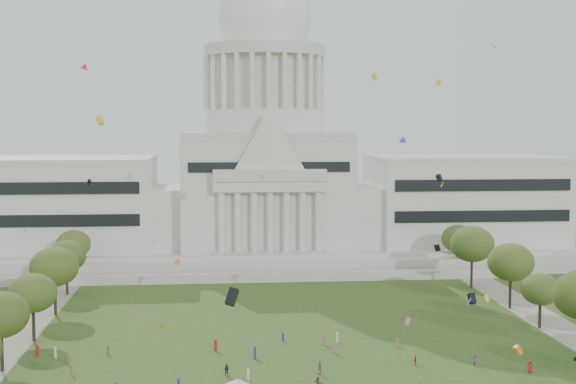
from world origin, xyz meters
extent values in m
cube|color=#B7B3AB|center=(0.00, 115.00, 2.00)|extent=(160.00, 60.00, 4.00)
cube|color=#B7B3AB|center=(0.00, 82.00, 1.00)|extent=(130.00, 3.00, 2.00)
cube|color=#B7B3AB|center=(0.00, 90.00, 2.50)|extent=(140.00, 3.00, 5.00)
cube|color=silver|center=(-55.00, 114.00, 15.00)|extent=(50.00, 34.00, 22.00)
cube|color=silver|center=(55.00, 114.00, 15.00)|extent=(50.00, 34.00, 22.00)
cube|color=silver|center=(-27.00, 112.00, 12.00)|extent=(12.00, 26.00, 16.00)
cube|color=silver|center=(27.00, 112.00, 12.00)|extent=(12.00, 26.00, 16.00)
cube|color=silver|center=(0.00, 114.00, 18.00)|extent=(44.00, 38.00, 28.00)
cube|color=silver|center=(0.00, 94.00, 21.20)|extent=(28.00, 3.00, 2.40)
cube|color=black|center=(-55.00, 96.80, 17.00)|extent=(46.00, 0.40, 11.00)
cube|color=black|center=(55.00, 96.80, 17.00)|extent=(46.00, 0.40, 11.00)
cylinder|color=silver|center=(0.00, 114.00, 37.40)|extent=(32.00, 32.00, 6.00)
cylinder|color=silver|center=(0.00, 114.00, 47.40)|extent=(28.00, 28.00, 14.00)
cylinder|color=#B7B3AB|center=(0.00, 114.00, 55.90)|extent=(32.40, 32.40, 3.00)
cylinder|color=silver|center=(0.00, 114.00, 61.40)|extent=(22.00, 22.00, 8.00)
ellipsoid|color=white|center=(0.00, 114.00, 65.40)|extent=(25.00, 25.00, 26.20)
cube|color=gray|center=(-48.00, 30.00, 0.02)|extent=(8.00, 160.00, 0.04)
cube|color=gray|center=(48.00, 30.00, 0.02)|extent=(8.00, 160.00, 0.04)
cylinder|color=black|center=(-45.04, 17.30, 2.73)|extent=(0.56, 0.56, 5.47)
ellipsoid|color=#304715|center=(-45.04, 17.30, 8.53)|extent=(8.42, 8.42, 6.89)
cylinder|color=black|center=(-44.09, 33.92, 2.64)|extent=(0.56, 0.56, 5.27)
ellipsoid|color=#3A521A|center=(-44.09, 33.92, 8.23)|extent=(8.12, 8.12, 6.65)
cylinder|color=black|center=(44.40, 34.48, 2.28)|extent=(0.56, 0.56, 4.56)
ellipsoid|color=#38501E|center=(44.40, 34.48, 7.11)|extent=(7.01, 7.01, 5.74)
cylinder|color=black|center=(-44.08, 52.42, 3.02)|extent=(0.56, 0.56, 6.03)
ellipsoid|color=#3E5016|center=(-44.08, 52.42, 9.41)|extent=(9.29, 9.29, 7.60)
cylinder|color=black|center=(44.76, 50.04, 2.98)|extent=(0.56, 0.56, 5.97)
ellipsoid|color=#3C4F19|center=(44.76, 50.04, 9.31)|extent=(9.19, 9.19, 7.52)
cylinder|color=black|center=(-45.22, 71.01, 2.70)|extent=(0.56, 0.56, 5.41)
ellipsoid|color=#34481B|center=(-45.22, 71.01, 8.44)|extent=(8.33, 8.33, 6.81)
cylinder|color=black|center=(43.49, 70.19, 3.19)|extent=(0.56, 0.56, 6.37)
ellipsoid|color=#3A4D1D|center=(43.49, 70.19, 9.94)|extent=(9.82, 9.82, 8.03)
cylinder|color=black|center=(-46.87, 89.14, 2.66)|extent=(0.56, 0.56, 5.32)
ellipsoid|color=#40501D|center=(-46.87, 89.14, 8.29)|extent=(8.19, 8.19, 6.70)
cylinder|color=black|center=(45.96, 88.13, 2.73)|extent=(0.56, 0.56, 5.47)
ellipsoid|color=#34491B|center=(45.96, 88.13, 8.53)|extent=(8.42, 8.42, 6.89)
imported|color=#B21E1E|center=(32.62, 9.64, 0.90)|extent=(1.03, 0.85, 1.80)
imported|color=#994C8C|center=(25.70, 13.79, 0.79)|extent=(0.89, 0.87, 1.58)
imported|color=#994C8C|center=(1.62, 11.49, 0.99)|extent=(0.73, 1.21, 1.98)
imported|color=olive|center=(0.48, 4.86, 0.96)|extent=(1.72, 1.78, 1.91)
imported|color=#26262B|center=(-12.00, 12.07, 0.87)|extent=(0.95, 0.72, 1.74)
imported|color=#B21E1E|center=(16.59, 14.45, 0.75)|extent=(0.63, 0.95, 1.50)
cube|color=olive|center=(16.20, 24.56, 0.73)|extent=(0.39, 0.24, 1.46)
cube|color=olive|center=(-34.29, 14.19, 0.80)|extent=(0.41, 0.49, 1.60)
cube|color=#33723F|center=(-30.59, 24.57, 0.77)|extent=(0.37, 0.47, 1.53)
cube|color=#B21E1E|center=(-13.53, 25.19, 0.90)|extent=(0.54, 0.56, 1.81)
cube|color=#B21E1E|center=(-41.44, 24.24, 0.96)|extent=(0.60, 0.57, 1.93)
cube|color=olive|center=(4.37, 26.91, 0.90)|extent=(0.53, 0.39, 1.81)
cube|color=silver|center=(6.80, 28.45, 0.84)|extent=(0.32, 0.47, 1.69)
cube|color=navy|center=(-7.46, 20.27, 0.97)|extent=(0.41, 0.57, 1.94)
cube|color=#994C8C|center=(5.22, 22.27, 0.87)|extent=(0.35, 0.49, 1.73)
cube|color=navy|center=(-2.22, 29.94, 0.73)|extent=(0.34, 0.44, 1.46)
cube|color=silver|center=(-8.95, 9.87, 0.76)|extent=(0.37, 0.46, 1.53)
cube|color=olive|center=(-35.78, 19.70, 0.77)|extent=(0.48, 0.45, 1.55)
cube|color=silver|center=(-38.53, 23.47, 0.91)|extent=(0.44, 0.55, 1.83)
camera|label=1|loc=(-13.42, -101.97, 36.38)|focal=50.00mm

